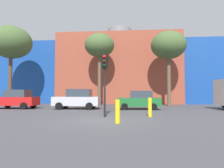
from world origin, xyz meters
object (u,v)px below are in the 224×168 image
at_px(bare_tree_1, 168,46).
at_px(bollard_yellow_0, 150,107).
at_px(parked_car_1, 78,99).
at_px(bare_tree_0, 99,46).
at_px(parked_car_2, 139,100).
at_px(parked_car_0, 16,99).
at_px(bollard_yellow_1, 118,111).
at_px(bare_tree_2, 11,43).
at_px(traffic_light_island, 105,71).

bearing_deg(bare_tree_1, bollard_yellow_0, -107.22).
relative_size(parked_car_1, bare_tree_0, 0.47).
xyz_separation_m(parked_car_2, bare_tree_1, (3.88, 5.55, 6.39)).
bearing_deg(parked_car_2, bollard_yellow_0, 93.25).
height_order(bare_tree_0, bollard_yellow_0, bare_tree_0).
bearing_deg(parked_car_2, bare_tree_0, -52.94).
height_order(parked_car_0, bollard_yellow_1, parked_car_0).
xyz_separation_m(parked_car_0, bollard_yellow_0, (12.27, -5.88, -0.32)).
bearing_deg(bollard_yellow_0, bare_tree_2, 146.21).
relative_size(bollard_yellow_0, bollard_yellow_1, 1.03).
distance_m(parked_car_0, bare_tree_1, 17.92).
distance_m(parked_car_0, traffic_light_island, 11.54).
xyz_separation_m(parked_car_1, bare_tree_1, (9.70, 5.55, 6.31)).
height_order(traffic_light_island, bare_tree_2, bare_tree_2).
bearing_deg(bollard_yellow_0, bare_tree_1, 72.78).
bearing_deg(parked_car_1, bare_tree_0, -101.11).
bearing_deg(parked_car_1, bare_tree_2, -26.07).
height_order(traffic_light_island, bollard_yellow_0, traffic_light_island).
distance_m(parked_car_1, traffic_light_island, 7.40).
bearing_deg(bollard_yellow_1, bare_tree_0, 101.61).
distance_m(bare_tree_0, bollard_yellow_1, 16.81).
bearing_deg(parked_car_2, bare_tree_2, -17.03).
bearing_deg(bollard_yellow_1, parked_car_2, 80.10).
xyz_separation_m(bare_tree_2, bollard_yellow_0, (15.92, -10.66, -7.25)).
height_order(bare_tree_0, bare_tree_2, bare_tree_2).
xyz_separation_m(bare_tree_1, bollard_yellow_1, (-5.42, -14.41, -6.67)).
height_order(parked_car_2, bare_tree_1, bare_tree_1).
relative_size(parked_car_2, bollard_yellow_1, 3.45).
xyz_separation_m(bare_tree_2, bollard_yellow_1, (14.04, -13.64, -7.27)).
relative_size(parked_car_1, bare_tree_1, 0.48).
relative_size(bare_tree_0, bollard_yellow_1, 7.95).
height_order(traffic_light_island, bare_tree_1, bare_tree_1).
height_order(parked_car_2, bollard_yellow_0, parked_car_2).
xyz_separation_m(parked_car_0, traffic_light_island, (9.46, -6.31, 1.97)).
height_order(parked_car_1, bare_tree_0, bare_tree_0).
bearing_deg(parked_car_2, bare_tree_1, -124.94).
xyz_separation_m(parked_car_2, bare_tree_0, (-4.63, 6.13, 6.67)).
relative_size(bare_tree_1, bare_tree_2, 0.91).
bearing_deg(bollard_yellow_0, bare_tree_0, 112.45).
relative_size(parked_car_0, parked_car_1, 0.97).
height_order(parked_car_0, parked_car_2, parked_car_0).
bearing_deg(bollard_yellow_0, traffic_light_island, -171.34).
relative_size(bare_tree_1, bollard_yellow_1, 7.84).
xyz_separation_m(parked_car_1, parked_car_2, (5.83, 0.00, -0.08)).
bearing_deg(traffic_light_island, bare_tree_1, 156.68).
bearing_deg(parked_car_2, parked_car_0, 0.00).
bearing_deg(bollard_yellow_0, parked_car_1, 136.34).
xyz_separation_m(parked_car_0, parked_car_1, (6.11, 0.00, 0.02)).
bearing_deg(bare_tree_0, bare_tree_1, -3.89).
bearing_deg(traffic_light_island, parked_car_0, -118.83).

